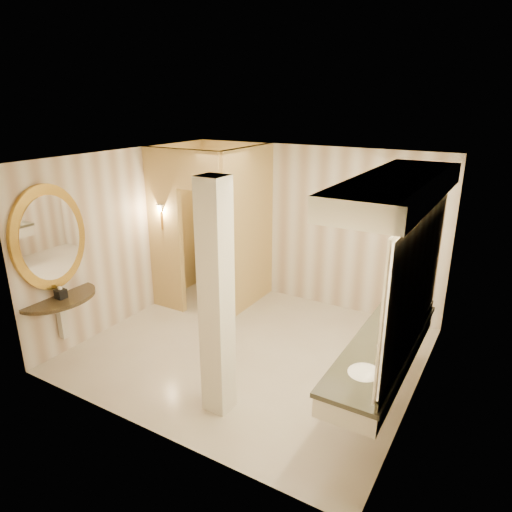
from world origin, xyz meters
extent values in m
plane|color=beige|center=(0.00, 0.00, 0.00)|extent=(4.50, 4.50, 0.00)
plane|color=silver|center=(0.00, 0.00, 2.70)|extent=(4.50, 4.50, 0.00)
cube|color=silver|center=(0.00, 2.00, 1.35)|extent=(4.50, 0.02, 2.70)
cube|color=silver|center=(0.00, -2.00, 1.35)|extent=(4.50, 0.02, 2.70)
cube|color=silver|center=(-2.25, 0.00, 1.35)|extent=(0.02, 4.00, 2.70)
cube|color=silver|center=(2.25, 0.00, 1.35)|extent=(0.02, 4.00, 2.70)
cube|color=#DFC874|center=(-0.80, 1.25, 1.35)|extent=(0.10, 1.50, 2.70)
cube|color=#DFC874|center=(-1.93, 0.50, 1.35)|extent=(0.65, 0.10, 2.70)
cube|color=#DFC874|center=(-1.20, 0.50, 2.40)|extent=(0.80, 0.10, 0.60)
cube|color=silver|center=(-0.87, 0.89, 1.05)|extent=(0.19, 0.80, 2.10)
cylinder|color=gold|center=(-1.93, 0.43, 1.55)|extent=(0.03, 0.03, 0.30)
cone|color=silver|center=(-1.93, 0.43, 1.75)|extent=(0.14, 0.14, 0.14)
cube|color=silver|center=(1.95, -0.40, 0.73)|extent=(0.60, 2.43, 0.24)
cube|color=black|center=(1.95, -0.40, 0.85)|extent=(0.64, 2.47, 0.05)
cube|color=black|center=(2.23, -0.40, 0.92)|extent=(0.03, 2.43, 0.10)
ellipsoid|color=white|center=(1.95, -1.06, 0.83)|extent=(0.40, 0.44, 0.15)
cylinder|color=gold|center=(2.15, -1.06, 0.96)|extent=(0.03, 0.03, 0.22)
ellipsoid|color=white|center=(1.95, 0.26, 0.83)|extent=(0.40, 0.44, 0.15)
cylinder|color=gold|center=(2.15, 0.26, 0.96)|extent=(0.03, 0.03, 0.22)
cube|color=white|center=(2.23, -0.40, 1.70)|extent=(0.03, 2.43, 1.40)
cube|color=silver|center=(1.95, -0.40, 2.59)|extent=(0.75, 2.63, 0.22)
cylinder|color=black|center=(-2.23, -1.40, 0.85)|extent=(1.08, 1.08, 0.05)
cube|color=silver|center=(-2.19, -1.40, 0.55)|extent=(0.10, 0.10, 0.60)
cylinder|color=gold|center=(-2.21, -1.40, 1.70)|extent=(0.07, 1.08, 1.08)
cylinder|color=white|center=(-2.17, -1.40, 1.70)|extent=(0.02, 0.87, 0.87)
cube|color=silver|center=(0.35, -1.27, 1.35)|extent=(0.29, 0.29, 2.70)
cube|color=black|center=(-2.10, -1.42, 0.94)|extent=(0.13, 0.13, 0.12)
imported|color=white|center=(-1.74, 1.75, 0.38)|extent=(0.56, 0.82, 0.77)
imported|color=beige|center=(1.95, -0.13, 0.95)|extent=(0.09, 0.09, 0.15)
imported|color=silver|center=(1.97, -0.56, 0.93)|extent=(0.10, 0.10, 0.11)
imported|color=#C6B28C|center=(1.96, -0.06, 0.99)|extent=(0.11, 0.11, 0.23)
camera|label=1|loc=(2.99, -4.91, 3.41)|focal=32.00mm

